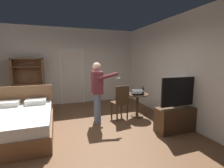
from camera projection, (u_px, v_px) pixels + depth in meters
name	position (u px, v px, depth m)	size (l,w,h in m)	color
ground_plane	(88.00, 133.00, 3.79)	(6.28, 6.28, 0.00)	brown
wall_back	(73.00, 66.00, 6.29)	(5.22, 0.12, 2.90)	silver
wall_right	(179.00, 69.00, 4.40)	(0.12, 5.95, 2.90)	silver
doorway_frame	(72.00, 72.00, 6.24)	(0.93, 0.08, 2.13)	white
bed	(19.00, 123.00, 3.62)	(1.44, 1.95, 1.02)	brown
bookshelf	(29.00, 81.00, 5.65)	(1.01, 0.32, 1.77)	brown
tv_flatscreen	(181.00, 115.00, 3.93)	(1.27, 0.40, 1.32)	#4C331E
side_table	(137.00, 101.00, 4.87)	(0.65, 0.65, 0.70)	#4C331E
laptop	(137.00, 92.00, 4.77)	(0.39, 0.40, 0.15)	black
bottle_on_table	(143.00, 91.00, 4.79)	(0.06, 0.06, 0.24)	#342617
wooden_chair	(121.00, 101.00, 4.63)	(0.47, 0.47, 0.99)	#4C331E
person_blue_shirt	(97.00, 88.00, 4.34)	(0.69, 0.62, 1.64)	slate
suitcase_dark	(41.00, 109.00, 4.92)	(0.44, 0.37, 0.46)	#1E2D38
suitcase_small	(40.00, 112.00, 4.86)	(0.57, 0.30, 0.32)	black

